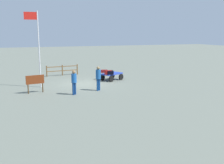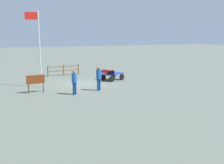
{
  "view_description": "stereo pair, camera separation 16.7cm",
  "coord_description": "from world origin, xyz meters",
  "views": [
    {
      "loc": [
        5.47,
        21.12,
        4.28
      ],
      "look_at": [
        -0.24,
        6.0,
        1.2
      ],
      "focal_mm": 41.89,
      "sensor_mm": 36.0,
      "label": 1
    },
    {
      "loc": [
        5.32,
        21.18,
        4.28
      ],
      "look_at": [
        -0.24,
        6.0,
        1.2
      ],
      "focal_mm": 41.89,
      "sensor_mm": 36.0,
      "label": 2
    }
  ],
  "objects": [
    {
      "name": "signboard",
      "position": [
        4.14,
        2.06,
        0.88
      ],
      "size": [
        1.29,
        0.28,
        1.29
      ],
      "color": "#4C3319",
      "rests_on": "ground"
    },
    {
      "name": "suitcase_maroon",
      "position": [
        -2.5,
        -0.4,
        0.81
      ],
      "size": [
        0.55,
        0.48,
        0.32
      ],
      "color": "black",
      "rests_on": "luggage_cart"
    },
    {
      "name": "luggage_cart",
      "position": [
        -2.77,
        -0.8,
        0.46
      ],
      "size": [
        2.22,
        1.92,
        0.65
      ],
      "color": "#243FB5",
      "rests_on": "ground"
    },
    {
      "name": "wooden_fence",
      "position": [
        0.94,
        -5.06,
        0.61
      ],
      "size": [
        3.26,
        0.43,
        1.07
      ],
      "color": "brown",
      "rests_on": "ground"
    },
    {
      "name": "flagpole",
      "position": [
        3.69,
        0.09,
        3.49
      ],
      "size": [
        1.03,
        0.1,
        5.89
      ],
      "color": "silver",
      "rests_on": "ground"
    },
    {
      "name": "worker_trailing",
      "position": [
        1.66,
        3.57,
        1.02
      ],
      "size": [
        0.5,
        0.5,
        1.72
      ],
      "color": "navy",
      "rests_on": "ground"
    },
    {
      "name": "suitcase_tan",
      "position": [
        -2.4,
        -0.16,
        0.8
      ],
      "size": [
        0.6,
        0.48,
        0.31
      ],
      "color": "black",
      "rests_on": "luggage_cart"
    },
    {
      "name": "worker_lead",
      "position": [
        -0.32,
        2.91,
        1.09
      ],
      "size": [
        0.52,
        0.52,
        1.82
      ],
      "color": "navy",
      "rests_on": "ground"
    },
    {
      "name": "ground_plane",
      "position": [
        0.0,
        0.0,
        0.0
      ],
      "size": [
        120.0,
        120.0,
        0.0
      ],
      "primitive_type": "plane",
      "color": "slate"
    },
    {
      "name": "suitcase_navy",
      "position": [
        -2.24,
        -0.25,
        0.82
      ],
      "size": [
        0.65,
        0.36,
        0.34
      ],
      "color": "maroon",
      "rests_on": "luggage_cart"
    },
    {
      "name": "suitcase_olive",
      "position": [
        -2.22,
        -1.35,
        0.78
      ],
      "size": [
        0.66,
        0.39,
        0.26
      ],
      "color": "maroon",
      "rests_on": "luggage_cart"
    }
  ]
}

